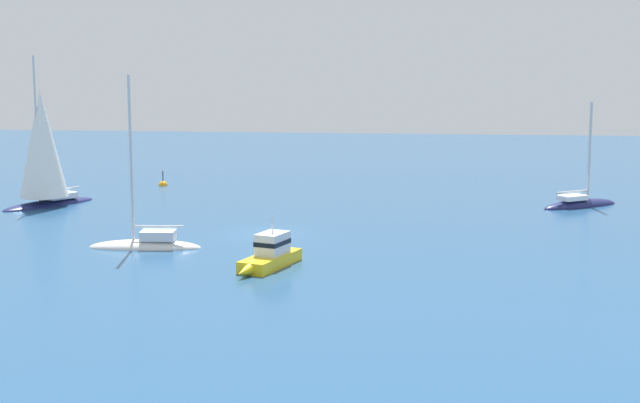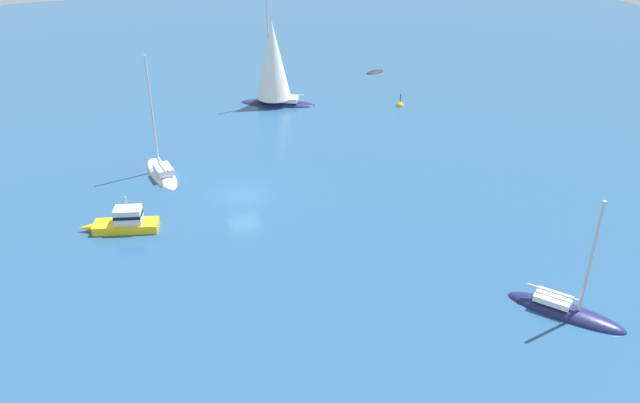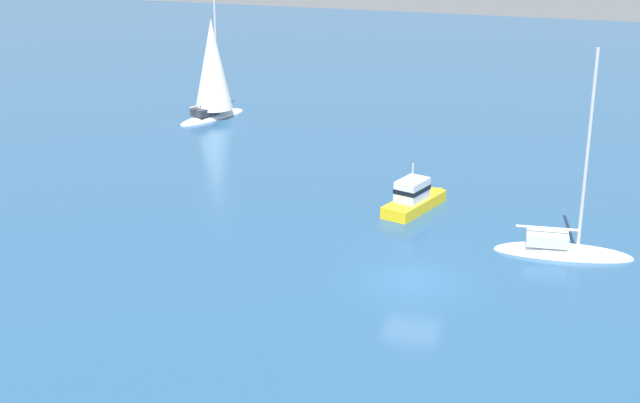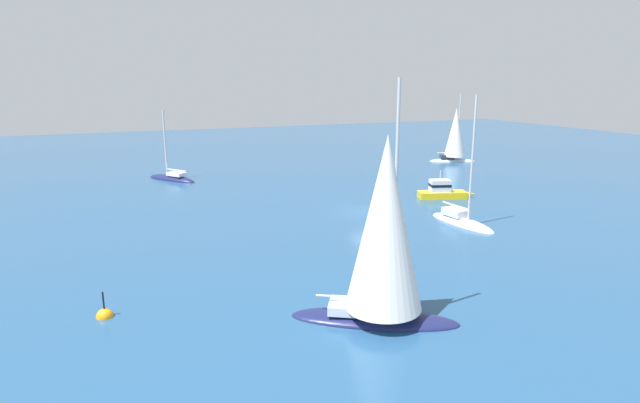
{
  "view_description": "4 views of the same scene",
  "coord_description": "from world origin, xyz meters",
  "px_view_note": "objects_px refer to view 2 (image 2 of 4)",
  "views": [
    {
      "loc": [
        54.44,
        10.08,
        10.57
      ],
      "look_at": [
        -8.03,
        2.35,
        0.83
      ],
      "focal_mm": 50.97,
      "sensor_mm": 36.0,
      "label": 1
    },
    {
      "loc": [
        11.29,
        43.72,
        24.12
      ],
      "look_at": [
        -4.38,
        5.19,
        1.22
      ],
      "focal_mm": 36.92,
      "sensor_mm": 36.0,
      "label": 2
    },
    {
      "loc": [
        -36.83,
        -7.12,
        17.18
      ],
      "look_at": [
        2.91,
        5.22,
        2.19
      ],
      "focal_mm": 52.01,
      "sensor_mm": 36.0,
      "label": 3
    },
    {
      "loc": [
        -19.99,
        -37.46,
        10.92
      ],
      "look_at": [
        -4.21,
        0.14,
        1.24
      ],
      "focal_mm": 29.03,
      "sensor_mm": 36.0,
      "label": 4
    }
  ],
  "objects_px": {
    "sailboat": "(274,66)",
    "sailboat_3": "(162,172)",
    "tender": "(375,72)",
    "sailboat_2": "(565,311)",
    "powerboat": "(125,222)",
    "channel_buoy": "(400,106)"
  },
  "relations": [
    {
      "from": "sailboat",
      "to": "sailboat_3",
      "type": "relative_size",
      "value": 1.1
    },
    {
      "from": "sailboat",
      "to": "tender",
      "type": "height_order",
      "value": "sailboat"
    },
    {
      "from": "sailboat",
      "to": "sailboat_2",
      "type": "relative_size",
      "value": 1.39
    },
    {
      "from": "sailboat",
      "to": "sailboat_3",
      "type": "xyz_separation_m",
      "value": [
        13.93,
        12.17,
        -3.89
      ]
    },
    {
      "from": "sailboat_3",
      "to": "sailboat",
      "type": "bearing_deg",
      "value": -54.14
    },
    {
      "from": "sailboat_2",
      "to": "sailboat_3",
      "type": "bearing_deg",
      "value": 178.98
    },
    {
      "from": "sailboat_2",
      "to": "powerboat",
      "type": "xyz_separation_m",
      "value": [
        22.35,
        -19.14,
        0.53
      ]
    },
    {
      "from": "sailboat",
      "to": "tender",
      "type": "distance_m",
      "value": 16.0
    },
    {
      "from": "powerboat",
      "to": "channel_buoy",
      "type": "distance_m",
      "value": 33.12
    },
    {
      "from": "sailboat_3",
      "to": "sailboat_2",
      "type": "bearing_deg",
      "value": -151.03
    },
    {
      "from": "powerboat",
      "to": "sailboat",
      "type": "bearing_deg",
      "value": -113.87
    },
    {
      "from": "sailboat_3",
      "to": "channel_buoy",
      "type": "height_order",
      "value": "sailboat_3"
    },
    {
      "from": "tender",
      "to": "powerboat",
      "type": "xyz_separation_m",
      "value": [
        32.3,
        25.67,
        0.67
      ]
    },
    {
      "from": "tender",
      "to": "powerboat",
      "type": "height_order",
      "value": "powerboat"
    },
    {
      "from": "tender",
      "to": "powerboat",
      "type": "relative_size",
      "value": 0.49
    },
    {
      "from": "sailboat_2",
      "to": "sailboat_3",
      "type": "xyz_separation_m",
      "value": [
        18.41,
        -27.04,
        0.05
      ]
    },
    {
      "from": "sailboat_3",
      "to": "powerboat",
      "type": "height_order",
      "value": "sailboat_3"
    },
    {
      "from": "tender",
      "to": "powerboat",
      "type": "bearing_deg",
      "value": 24.28
    },
    {
      "from": "sailboat_2",
      "to": "sailboat_3",
      "type": "height_order",
      "value": "sailboat_3"
    },
    {
      "from": "tender",
      "to": "sailboat_3",
      "type": "xyz_separation_m",
      "value": [
        28.35,
        17.77,
        0.18
      ]
    },
    {
      "from": "sailboat_2",
      "to": "channel_buoy",
      "type": "height_order",
      "value": "sailboat_2"
    },
    {
      "from": "channel_buoy",
      "to": "sailboat_2",
      "type": "bearing_deg",
      "value": 77.75
    }
  ]
}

